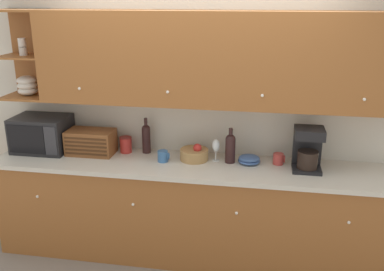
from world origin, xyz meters
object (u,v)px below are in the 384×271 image
(bread_box, at_px, (91,142))
(fruit_basket, at_px, (194,154))
(second_wine_bottle, at_px, (230,147))
(wine_glass, at_px, (216,146))
(bowl_stack_on_counter, at_px, (249,160))
(storage_canister, at_px, (126,145))
(mug, at_px, (163,156))
(microwave, at_px, (42,134))
(mug_blue_second, at_px, (279,159))
(wine_bottle, at_px, (146,137))
(coffee_maker, at_px, (308,149))

(bread_box, bearing_deg, fruit_basket, 0.63)
(fruit_basket, distance_m, second_wine_bottle, 0.33)
(wine_glass, relative_size, bowl_stack_on_counter, 1.02)
(storage_canister, height_order, mug, storage_canister)
(second_wine_bottle, bearing_deg, microwave, 179.86)
(bread_box, bearing_deg, mug_blue_second, 1.16)
(fruit_basket, relative_size, second_wine_bottle, 0.80)
(bread_box, relative_size, wine_glass, 2.14)
(bread_box, relative_size, mug_blue_second, 4.20)
(storage_canister, height_order, second_wine_bottle, second_wine_bottle)
(wine_bottle, relative_size, fruit_basket, 1.33)
(mug_blue_second, bearing_deg, mug, -173.55)
(mug_blue_second, bearing_deg, bread_box, -178.84)
(bowl_stack_on_counter, bearing_deg, second_wine_bottle, -177.28)
(storage_canister, bearing_deg, mug_blue_second, -2.35)
(bread_box, relative_size, wine_bottle, 1.28)
(second_wine_bottle, bearing_deg, bowl_stack_on_counter, 2.72)
(mug_blue_second, bearing_deg, wine_glass, -178.72)
(wine_bottle, xyz_separation_m, coffee_maker, (1.45, -0.16, 0.04))
(storage_canister, bearing_deg, wine_glass, -4.67)
(mug, xyz_separation_m, second_wine_bottle, (0.59, 0.08, 0.09))
(storage_canister, height_order, wine_glass, wine_glass)
(wine_bottle, distance_m, wine_glass, 0.67)
(bread_box, height_order, fruit_basket, bread_box)
(mug, xyz_separation_m, wine_glass, (0.46, 0.10, 0.09))
(bowl_stack_on_counter, relative_size, mug_blue_second, 1.91)
(mug, distance_m, bowl_stack_on_counter, 0.76)
(bread_box, height_order, storage_canister, bread_box)
(bread_box, xyz_separation_m, coffee_maker, (1.95, -0.05, 0.07))
(wine_bottle, distance_m, bowl_stack_on_counter, 0.98)
(fruit_basket, distance_m, coffee_maker, 0.99)
(fruit_basket, xyz_separation_m, bowl_stack_on_counter, (0.49, 0.00, -0.02))
(wine_glass, bearing_deg, storage_canister, 175.33)
(storage_canister, relative_size, wine_glass, 0.74)
(microwave, relative_size, wine_bottle, 1.51)
(coffee_maker, bearing_deg, mug, -178.44)
(coffee_maker, bearing_deg, microwave, 178.74)
(mug, distance_m, second_wine_bottle, 0.60)
(microwave, bearing_deg, storage_canister, 6.09)
(storage_canister, xyz_separation_m, coffee_maker, (1.65, -0.14, 0.11))
(wine_bottle, bearing_deg, wine_glass, -8.18)
(bread_box, bearing_deg, bowl_stack_on_counter, 0.45)
(wine_bottle, height_order, fruit_basket, wine_bottle)
(mug_blue_second, bearing_deg, wine_bottle, 176.08)
(wine_glass, bearing_deg, coffee_maker, -4.98)
(bread_box, height_order, wine_glass, bread_box)
(microwave, height_order, mug_blue_second, microwave)
(wine_bottle, bearing_deg, mug, -43.73)
(microwave, xyz_separation_m, storage_canister, (0.80, 0.08, -0.09))
(wine_bottle, bearing_deg, microwave, -173.63)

